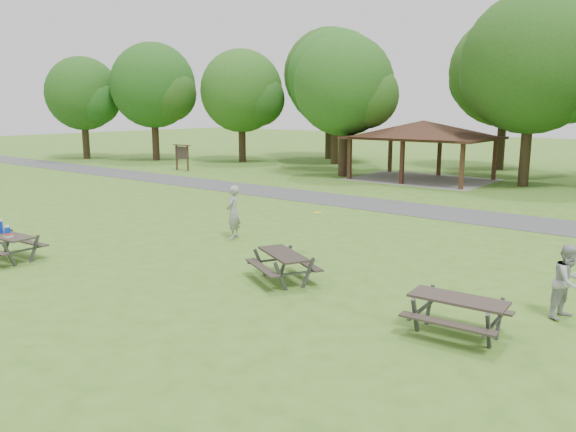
# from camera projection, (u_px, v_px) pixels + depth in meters

# --- Properties ---
(ground) EXTENTS (160.00, 160.00, 0.00)m
(ground) POSITION_uv_depth(u_px,v_px,m) (166.00, 281.00, 15.06)
(ground) COLOR #427020
(ground) RESTS_ON ground
(asphalt_path) EXTENTS (120.00, 3.20, 0.02)m
(asphalt_path) POSITION_uv_depth(u_px,v_px,m) (406.00, 208.00, 25.82)
(asphalt_path) COLOR #444447
(asphalt_path) RESTS_ON ground
(pavilion) EXTENTS (8.60, 7.01, 3.76)m
(pavilion) POSITION_uv_depth(u_px,v_px,m) (423.00, 131.00, 35.36)
(pavilion) COLOR #352013
(pavilion) RESTS_ON ground
(notice_board) EXTENTS (1.60, 0.30, 1.88)m
(notice_board) POSITION_uv_depth(u_px,v_px,m) (182.00, 153.00, 40.85)
(notice_board) COLOR #381D14
(notice_board) RESTS_ON ground
(tree_row_a) EXTENTS (7.56, 7.20, 9.97)m
(tree_row_a) POSITION_uv_depth(u_px,v_px,m) (154.00, 88.00, 47.84)
(tree_row_a) COLOR #2F1E15
(tree_row_a) RESTS_ON ground
(tree_row_b) EXTENTS (7.14, 6.80, 9.28)m
(tree_row_b) POSITION_uv_depth(u_px,v_px,m) (242.00, 93.00, 46.35)
(tree_row_b) COLOR black
(tree_row_b) RESTS_ON ground
(tree_row_c) EXTENTS (8.19, 7.80, 10.67)m
(tree_row_c) POSITION_uv_depth(u_px,v_px,m) (337.00, 82.00, 44.60)
(tree_row_c) COLOR #312315
(tree_row_c) RESTS_ON ground
(tree_row_d) EXTENTS (6.93, 6.60, 9.27)m
(tree_row_d) POSITION_uv_depth(u_px,v_px,m) (345.00, 88.00, 36.71)
(tree_row_d) COLOR black
(tree_row_d) RESTS_ON ground
(tree_row_e) EXTENTS (8.40, 8.00, 11.02)m
(tree_row_e) POSITION_uv_depth(u_px,v_px,m) (534.00, 67.00, 31.71)
(tree_row_e) COLOR black
(tree_row_e) RESTS_ON ground
(tree_deep_a) EXTENTS (8.40, 8.00, 11.38)m
(tree_deep_a) POSITION_uv_depth(u_px,v_px,m) (331.00, 77.00, 49.00)
(tree_deep_a) COLOR black
(tree_deep_a) RESTS_ON ground
(tree_deep_b) EXTENTS (8.40, 8.00, 11.13)m
(tree_deep_b) POSITION_uv_depth(u_px,v_px,m) (507.00, 74.00, 40.28)
(tree_deep_b) COLOR black
(tree_deep_b) RESTS_ON ground
(tree_flank_left) EXTENTS (6.72, 6.40, 8.93)m
(tree_flank_left) POSITION_uv_depth(u_px,v_px,m) (84.00, 96.00, 49.32)
(tree_flank_left) COLOR black
(tree_flank_left) RESTS_ON ground
(picnic_table_near) EXTENTS (2.00, 1.66, 1.31)m
(picnic_table_near) POSITION_uv_depth(u_px,v_px,m) (3.00, 236.00, 17.04)
(picnic_table_near) COLOR #2F2922
(picnic_table_near) RESTS_ON ground
(picnic_table_middle) EXTENTS (2.34, 2.18, 0.81)m
(picnic_table_middle) POSITION_uv_depth(u_px,v_px,m) (283.00, 260.00, 14.97)
(picnic_table_middle) COLOR black
(picnic_table_middle) RESTS_ON ground
(picnic_table_far) EXTENTS (2.02, 1.66, 0.83)m
(picnic_table_far) POSITION_uv_depth(u_px,v_px,m) (458.00, 307.00, 11.40)
(picnic_table_far) COLOR #2F2722
(picnic_table_far) RESTS_ON ground
(frisbee_in_flight) EXTENTS (0.31, 0.31, 0.02)m
(frisbee_in_flight) POSITION_uv_depth(u_px,v_px,m) (318.00, 213.00, 17.10)
(frisbee_in_flight) COLOR yellow
(frisbee_in_flight) RESTS_ON ground
(frisbee_thrower) EXTENTS (0.68, 0.81, 1.89)m
(frisbee_thrower) POSITION_uv_depth(u_px,v_px,m) (233.00, 212.00, 19.84)
(frisbee_thrower) COLOR gray
(frisbee_thrower) RESTS_ON ground
(frisbee_catcher) EXTENTS (0.84, 0.96, 1.67)m
(frisbee_catcher) POSITION_uv_depth(u_px,v_px,m) (568.00, 282.00, 12.32)
(frisbee_catcher) COLOR #A2A2A5
(frisbee_catcher) RESTS_ON ground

